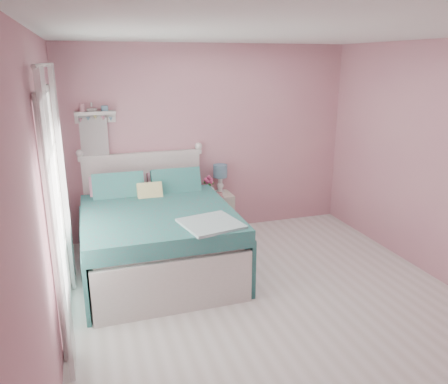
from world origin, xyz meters
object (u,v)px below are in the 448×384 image
table_lamp (220,173)px  teacup (219,195)px  bed (157,236)px  vase (209,188)px  nightstand (217,214)px

table_lamp → teacup: table_lamp is taller
teacup → bed: bearing=-145.9°
table_lamp → vase: size_ratio=2.46×
nightstand → vase: size_ratio=3.69×
bed → nightstand: bearing=40.3°
nightstand → bed: bearing=-140.3°
nightstand → teacup: size_ratio=6.61×
vase → teacup: 0.23m
table_lamp → nightstand: bearing=-130.8°
table_lamp → vase: (-0.18, -0.04, -0.19)m
nightstand → teacup: bearing=-95.8°
vase → table_lamp: bearing=13.3°
bed → teacup: bearing=34.8°
nightstand → teacup: (-0.02, -0.16, 0.33)m
nightstand → table_lamp: bearing=49.2°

